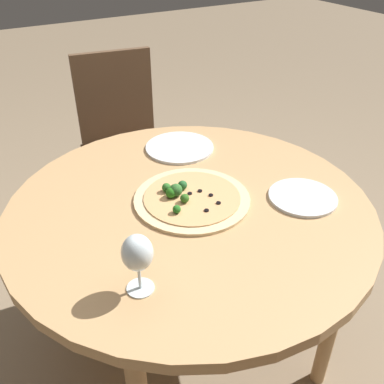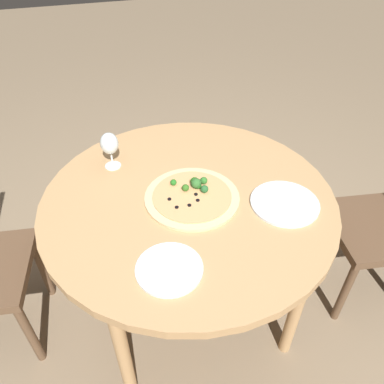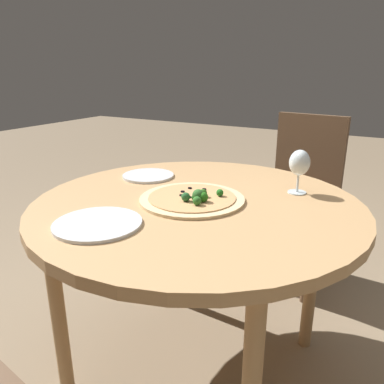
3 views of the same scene
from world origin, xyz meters
name	(u,v)px [view 1 (image 1 of 3)]	position (x,y,z in m)	size (l,w,h in m)	color
ground_plane	(190,349)	(0.00, 0.00, 0.00)	(12.00, 12.00, 0.00)	#847056
dining_table	(190,220)	(0.00, 0.00, 0.64)	(1.11, 1.11, 0.70)	tan
chair	(124,141)	(0.14, 0.91, 0.48)	(0.46, 0.46, 0.89)	brown
pizza	(190,198)	(0.01, 0.01, 0.71)	(0.36, 0.36, 0.05)	#DBBC89
wine_glass	(137,254)	(-0.27, -0.25, 0.81)	(0.07, 0.07, 0.16)	silver
plate_near	(303,197)	(0.31, -0.15, 0.71)	(0.21, 0.21, 0.01)	silver
plate_far	(180,147)	(0.14, 0.33, 0.71)	(0.25, 0.25, 0.01)	silver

